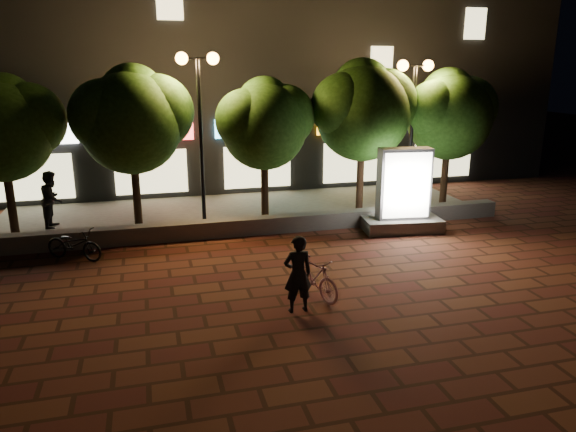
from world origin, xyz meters
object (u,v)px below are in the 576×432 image
object	(u,v)px
street_lamp_right	(414,97)
pedestrian	(52,199)
tree_right	(364,107)
scooter_pink	(314,277)
tree_mid	(265,121)
tree_far_left	(2,125)
tree_far_right	(450,111)
scooter_parked	(74,244)
rider	(298,274)
street_lamp_left	(199,95)
tree_left	(132,116)
ad_kiosk	(403,198)

from	to	relation	value
street_lamp_right	pedestrian	bearing A→B (deg)	175.81
tree_right	scooter_pink	world-z (taller)	tree_right
tree_mid	pedestrian	distance (m)	6.96
tree_far_left	tree_mid	xyz separation A→B (m)	(7.50, -0.00, -0.08)
tree_right	scooter_pink	size ratio (longest dim) A/B	3.26
tree_far_right	scooter_parked	bearing A→B (deg)	-168.54
street_lamp_right	scooter_parked	size ratio (longest dim) A/B	3.08
tree_far_right	rider	distance (m)	10.40
tree_mid	street_lamp_left	xyz separation A→B (m)	(-2.05, -0.26, 0.81)
tree_left	scooter_parked	size ratio (longest dim) A/B	3.03
tree_far_left	ad_kiosk	xyz separation A→B (m)	(11.24, -2.28, -2.27)
tree_right	scooter_parked	size ratio (longest dim) A/B	3.13
tree_far_left	street_lamp_right	size ratio (longest dim) A/B	0.93
scooter_pink	rider	world-z (taller)	rider
tree_left	scooter_pink	size ratio (longest dim) A/B	3.15
tree_left	pedestrian	distance (m)	3.62
scooter_parked	tree_left	bearing A→B (deg)	-2.52
ad_kiosk	scooter_parked	world-z (taller)	ad_kiosk
pedestrian	ad_kiosk	bearing A→B (deg)	-99.11
rider	pedestrian	xyz separation A→B (m)	(-5.68, 7.45, 0.14)
tree_right	rider	size ratio (longest dim) A/B	3.10
tree_far_left	tree_far_right	xyz separation A→B (m)	(14.00, 0.00, 0.08)
tree_left	tree_mid	size ratio (longest dim) A/B	1.09
tree_mid	street_lamp_right	bearing A→B (deg)	-3.04
street_lamp_left	rider	distance (m)	7.44
tree_far_left	tree_right	size ratio (longest dim) A/B	0.91
tree_right	street_lamp_left	distance (m)	5.38
ad_kiosk	pedestrian	size ratio (longest dim) A/B	1.45
tree_far_left	scooter_parked	size ratio (longest dim) A/B	2.86
street_lamp_right	ad_kiosk	distance (m)	3.71
street_lamp_left	rider	world-z (taller)	street_lamp_left
tree_left	scooter_pink	distance (m)	7.86
tree_far_right	street_lamp_left	distance (m)	8.58
tree_far_right	scooter_pink	distance (m)	9.75
tree_far_right	scooter_parked	xyz separation A→B (m)	(-12.15, -2.46, -2.94)
tree_far_left	tree_mid	bearing A→B (deg)	-0.00
tree_far_left	street_lamp_right	xyz separation A→B (m)	(12.45, -0.26, 0.60)
tree_far_left	street_lamp_left	world-z (taller)	street_lamp_left
street_lamp_left	rider	bearing A→B (deg)	-79.91
street_lamp_left	pedestrian	bearing A→B (deg)	169.39
tree_far_left	tree_left	bearing A→B (deg)	0.00
tree_left	tree_far_right	xyz separation A→B (m)	(10.50, -0.00, -0.08)
tree_right	street_lamp_left	world-z (taller)	street_lamp_left
tree_far_left	tree_mid	world-z (taller)	tree_far_left
tree_left	pedestrian	xyz separation A→B (m)	(-2.56, 0.58, -2.49)
tree_right	street_lamp_left	size ratio (longest dim) A/B	0.98
tree_left	scooter_pink	bearing A→B (deg)	-59.92
scooter_pink	scooter_parked	xyz separation A→B (m)	(-5.30, 3.83, -0.04)
scooter_parked	pedestrian	world-z (taller)	pedestrian
tree_mid	street_lamp_left	distance (m)	2.22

